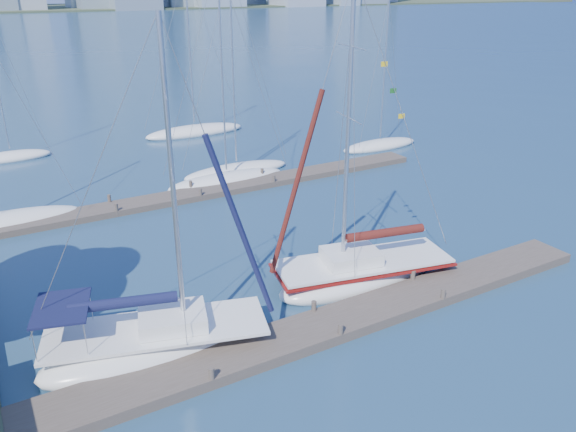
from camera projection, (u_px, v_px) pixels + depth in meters
ground at (326, 331)px, 21.13m from camera, size 700.00×700.00×0.00m
near_dock at (327, 326)px, 21.06m from camera, size 26.00×2.00×0.40m
far_dock at (211, 191)px, 34.80m from camera, size 30.00×1.80×0.36m
sailboat_navy at (157, 329)px, 19.63m from camera, size 8.66×4.88×11.98m
sailboat_maroon at (363, 259)px, 24.37m from camera, size 8.66×4.36×13.05m
bg_boat_0 at (0, 222)px, 30.05m from camera, size 8.66×4.04×13.17m
bg_boat_2 at (227, 179)px, 36.65m from camera, size 8.31×4.22×13.73m
bg_boat_3 at (237, 170)px, 38.51m from camera, size 7.71×2.35×13.44m
bg_boat_5 at (380, 145)px, 44.52m from camera, size 7.11×4.68×11.65m
bg_boat_6 at (11, 157)px, 41.51m from camera, size 5.84×3.42×12.26m
bg_boat_7 at (195, 131)px, 48.51m from camera, size 8.78×2.50×13.62m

